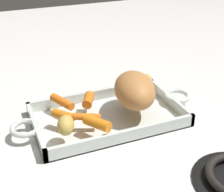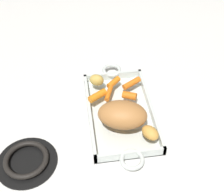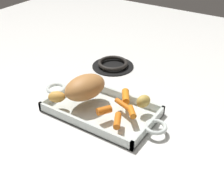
{
  "view_description": "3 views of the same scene",
  "coord_description": "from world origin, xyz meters",
  "px_view_note": "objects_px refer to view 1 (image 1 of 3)",
  "views": [
    {
      "loc": [
        -0.24,
        -0.61,
        0.42
      ],
      "look_at": [
        0.02,
        0.03,
        0.05
      ],
      "focal_mm": 52.06,
      "sensor_mm": 36.0,
      "label": 1
    },
    {
      "loc": [
        0.65,
        -0.12,
        0.73
      ],
      "look_at": [
        -0.03,
        -0.02,
        0.06
      ],
      "focal_mm": 49.18,
      "sensor_mm": 36.0,
      "label": 2
    },
    {
      "loc": [
        -0.45,
        0.63,
        0.56
      ],
      "look_at": [
        -0.03,
        -0.02,
        0.06
      ],
      "focal_mm": 47.87,
      "sensor_mm": 36.0,
      "label": 3
    }
  ],
  "objects_px": {
    "roasting_dish": "(108,116)",
    "potato_near_roast": "(66,125)",
    "baby_carrot_northwest": "(97,123)",
    "baby_carrot_southwest": "(88,100)",
    "potato_halved": "(144,81)",
    "baby_carrot_northeast": "(62,102)",
    "pork_roast": "(135,90)",
    "baby_carrot_center_left": "(85,117)",
    "baby_carrot_long": "(63,115)"
  },
  "relations": [
    {
      "from": "baby_carrot_northwest",
      "to": "baby_carrot_southwest",
      "type": "xyz_separation_m",
      "value": [
        0.01,
        0.1,
        0.0
      ]
    },
    {
      "from": "baby_carrot_northeast",
      "to": "potato_halved",
      "type": "height_order",
      "value": "potato_halved"
    },
    {
      "from": "pork_roast",
      "to": "baby_carrot_southwest",
      "type": "xyz_separation_m",
      "value": [
        -0.1,
        0.04,
        -0.03
      ]
    },
    {
      "from": "roasting_dish",
      "to": "baby_carrot_southwest",
      "type": "relative_size",
      "value": 10.04
    },
    {
      "from": "roasting_dish",
      "to": "baby_carrot_long",
      "type": "height_order",
      "value": "baby_carrot_long"
    },
    {
      "from": "baby_carrot_long",
      "to": "potato_near_roast",
      "type": "height_order",
      "value": "potato_near_roast"
    },
    {
      "from": "potato_halved",
      "to": "roasting_dish",
      "type": "bearing_deg",
      "value": -153.25
    },
    {
      "from": "baby_carrot_center_left",
      "to": "baby_carrot_southwest",
      "type": "distance_m",
      "value": 0.07
    },
    {
      "from": "potato_near_roast",
      "to": "baby_carrot_northwest",
      "type": "bearing_deg",
      "value": -4.4
    },
    {
      "from": "baby_carrot_long",
      "to": "baby_carrot_northeast",
      "type": "relative_size",
      "value": 0.78
    },
    {
      "from": "pork_roast",
      "to": "baby_carrot_southwest",
      "type": "height_order",
      "value": "pork_roast"
    },
    {
      "from": "baby_carrot_southwest",
      "to": "potato_halved",
      "type": "xyz_separation_m",
      "value": [
        0.16,
        0.03,
        0.01
      ]
    },
    {
      "from": "baby_carrot_southwest",
      "to": "potato_near_roast",
      "type": "xyz_separation_m",
      "value": [
        -0.08,
        -0.1,
        0.01
      ]
    },
    {
      "from": "baby_carrot_southwest",
      "to": "baby_carrot_northeast",
      "type": "relative_size",
      "value": 0.68
    },
    {
      "from": "pork_roast",
      "to": "roasting_dish",
      "type": "bearing_deg",
      "value": 174.97
    },
    {
      "from": "roasting_dish",
      "to": "baby_carrot_center_left",
      "type": "bearing_deg",
      "value": -157.64
    },
    {
      "from": "roasting_dish",
      "to": "baby_carrot_northeast",
      "type": "distance_m",
      "value": 0.11
    },
    {
      "from": "potato_halved",
      "to": "baby_carrot_center_left",
      "type": "bearing_deg",
      "value": -154.7
    },
    {
      "from": "baby_carrot_southwest",
      "to": "baby_carrot_northeast",
      "type": "xyz_separation_m",
      "value": [
        -0.06,
        0.02,
        -0.0
      ]
    },
    {
      "from": "pork_roast",
      "to": "baby_carrot_southwest",
      "type": "bearing_deg",
      "value": 157.96
    },
    {
      "from": "baby_carrot_long",
      "to": "baby_carrot_northwest",
      "type": "height_order",
      "value": "baby_carrot_northwest"
    },
    {
      "from": "baby_carrot_northwest",
      "to": "baby_carrot_southwest",
      "type": "relative_size",
      "value": 1.38
    },
    {
      "from": "baby_carrot_northwest",
      "to": "baby_carrot_center_left",
      "type": "bearing_deg",
      "value": 110.57
    },
    {
      "from": "roasting_dish",
      "to": "baby_carrot_northeast",
      "type": "height_order",
      "value": "baby_carrot_northeast"
    },
    {
      "from": "baby_carrot_center_left",
      "to": "potato_halved",
      "type": "distance_m",
      "value": 0.21
    },
    {
      "from": "baby_carrot_center_left",
      "to": "potato_halved",
      "type": "bearing_deg",
      "value": 25.3
    },
    {
      "from": "potato_near_roast",
      "to": "potato_halved",
      "type": "distance_m",
      "value": 0.27
    },
    {
      "from": "baby_carrot_center_left",
      "to": "pork_roast",
      "type": "bearing_deg",
      "value": 9.14
    },
    {
      "from": "baby_carrot_southwest",
      "to": "pork_roast",
      "type": "bearing_deg",
      "value": -22.04
    },
    {
      "from": "roasting_dish",
      "to": "potato_halved",
      "type": "distance_m",
      "value": 0.15
    },
    {
      "from": "roasting_dish",
      "to": "potato_near_roast",
      "type": "distance_m",
      "value": 0.14
    },
    {
      "from": "baby_carrot_northwest",
      "to": "potato_halved",
      "type": "relative_size",
      "value": 1.13
    },
    {
      "from": "roasting_dish",
      "to": "baby_carrot_southwest",
      "type": "height_order",
      "value": "baby_carrot_southwest"
    },
    {
      "from": "baby_carrot_long",
      "to": "baby_carrot_southwest",
      "type": "relative_size",
      "value": 1.14
    },
    {
      "from": "potato_halved",
      "to": "baby_carrot_northeast",
      "type": "bearing_deg",
      "value": -177.29
    },
    {
      "from": "pork_roast",
      "to": "baby_carrot_northeast",
      "type": "xyz_separation_m",
      "value": [
        -0.16,
        0.06,
        -0.03
      ]
    },
    {
      "from": "pork_roast",
      "to": "potato_near_roast",
      "type": "height_order",
      "value": "pork_roast"
    },
    {
      "from": "baby_carrot_long",
      "to": "baby_carrot_northeast",
      "type": "bearing_deg",
      "value": 78.03
    },
    {
      "from": "pork_roast",
      "to": "baby_carrot_long",
      "type": "relative_size",
      "value": 2.83
    },
    {
      "from": "baby_carrot_northeast",
      "to": "pork_roast",
      "type": "bearing_deg",
      "value": -20.24
    },
    {
      "from": "roasting_dish",
      "to": "baby_carrot_southwest",
      "type": "bearing_deg",
      "value": 135.35
    },
    {
      "from": "baby_carrot_northwest",
      "to": "potato_near_roast",
      "type": "bearing_deg",
      "value": 175.6
    },
    {
      "from": "potato_halved",
      "to": "baby_carrot_long",
      "type": "bearing_deg",
      "value": -163.41
    },
    {
      "from": "pork_roast",
      "to": "baby_carrot_long",
      "type": "height_order",
      "value": "pork_roast"
    },
    {
      "from": "baby_carrot_northwest",
      "to": "baby_carrot_northeast",
      "type": "bearing_deg",
      "value": 110.39
    },
    {
      "from": "roasting_dish",
      "to": "potato_near_roast",
      "type": "relative_size",
      "value": 9.34
    },
    {
      "from": "pork_roast",
      "to": "potato_halved",
      "type": "relative_size",
      "value": 2.64
    },
    {
      "from": "baby_carrot_southwest",
      "to": "potato_halved",
      "type": "bearing_deg",
      "value": 10.0
    },
    {
      "from": "potato_near_roast",
      "to": "potato_halved",
      "type": "relative_size",
      "value": 0.88
    },
    {
      "from": "potato_near_roast",
      "to": "baby_carrot_southwest",
      "type": "bearing_deg",
      "value": 50.14
    }
  ]
}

